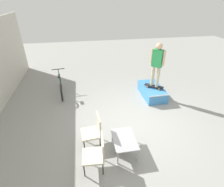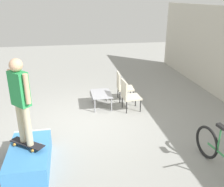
{
  "view_description": "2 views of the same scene",
  "coord_description": "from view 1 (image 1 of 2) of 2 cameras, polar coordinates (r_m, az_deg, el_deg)",
  "views": [
    {
      "loc": [
        -4.32,
        1.54,
        3.81
      ],
      "look_at": [
        0.62,
        0.67,
        0.92
      ],
      "focal_mm": 28.0,
      "sensor_mm": 36.0,
      "label": 1
    },
    {
      "loc": [
        6.19,
        -0.34,
        3.28
      ],
      "look_at": [
        0.69,
        0.66,
        1.09
      ],
      "focal_mm": 40.0,
      "sensor_mm": 36.0,
      "label": 2
    }
  ],
  "objects": [
    {
      "name": "patio_chair_right",
      "position": [
        4.97,
        -5.89,
        -11.68
      ],
      "size": [
        0.56,
        0.56,
        0.96
      ],
      "rotation": [
        0.0,
        0.0,
        3.22
      ],
      "color": "black",
      "rests_on": "ground_plane"
    },
    {
      "name": "bicycle",
      "position": [
        7.75,
        -16.41,
        2.4
      ],
      "size": [
        1.77,
        0.52,
        1.0
      ],
      "rotation": [
        0.0,
        0.0,
        0.12
      ],
      "color": "black",
      "rests_on": "ground_plane"
    },
    {
      "name": "skate_ramp_box",
      "position": [
        7.55,
        12.9,
        0.68
      ],
      "size": [
        1.49,
        0.8,
        0.44
      ],
      "color": "#3D84C6",
      "rests_on": "ground_plane"
    },
    {
      "name": "ground_plane",
      "position": [
        5.96,
        7.47,
        -10.05
      ],
      "size": [
        24.0,
        24.0,
        0.0
      ],
      "primitive_type": "plane",
      "color": "gray"
    },
    {
      "name": "coffee_table",
      "position": [
        4.85,
        4.01,
        -14.91
      ],
      "size": [
        0.89,
        0.61,
        0.45
      ],
      "color": "#9E9EA3",
      "rests_on": "ground_plane"
    },
    {
      "name": "skateboard_on_ramp",
      "position": [
        7.36,
        13.52,
        2.39
      ],
      "size": [
        0.62,
        0.74,
        0.07
      ],
      "rotation": [
        0.0,
        0.0,
        0.93
      ],
      "color": "black",
      "rests_on": "skate_ramp_box"
    },
    {
      "name": "patio_chair_left",
      "position": [
        4.4,
        -4.94,
        -18.64
      ],
      "size": [
        0.55,
        0.55,
        0.96
      ],
      "rotation": [
        0.0,
        0.0,
        3.09
      ],
      "color": "black",
      "rests_on": "ground_plane"
    },
    {
      "name": "person_skater",
      "position": [
        6.96,
        14.54,
        10.0
      ],
      "size": [
        0.44,
        0.42,
        1.74
      ],
      "rotation": [
        0.0,
        0.0,
        0.75
      ],
      "color": "#C6B793",
      "rests_on": "skateboard_on_ramp"
    }
  ]
}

